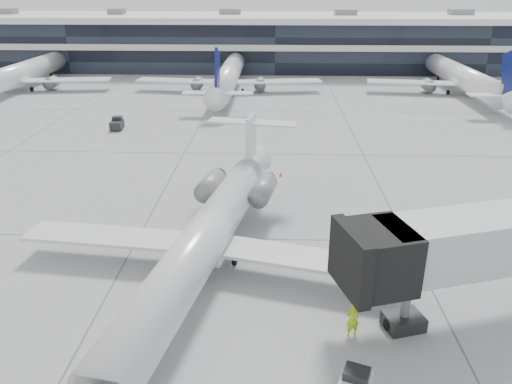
{
  "coord_description": "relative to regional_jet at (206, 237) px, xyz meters",
  "views": [
    {
      "loc": [
        0.07,
        -32.81,
        17.6
      ],
      "look_at": [
        -1.28,
        2.84,
        2.6
      ],
      "focal_mm": 35.0,
      "sensor_mm": 36.0,
      "label": 1
    }
  ],
  "objects": [
    {
      "name": "far_tug",
      "position": [
        -16.12,
        34.06,
        -1.81
      ],
      "size": [
        1.64,
        2.56,
        1.56
      ],
      "rotation": [
        0.0,
        0.0,
        0.08
      ],
      "color": "black",
      "rests_on": "ground"
    },
    {
      "name": "bg_jet_left",
      "position": [
        -40.75,
        59.54,
        -2.51
      ],
      "size": [
        32.0,
        40.0,
        9.6
      ],
      "primitive_type": null,
      "color": "white",
      "rests_on": "ground"
    },
    {
      "name": "bg_jet_right",
      "position": [
        36.25,
        59.54,
        -2.51
      ],
      "size": [
        32.0,
        40.0,
        9.6
      ],
      "primitive_type": null,
      "color": "white",
      "rests_on": "ground"
    },
    {
      "name": "ramp_worker",
      "position": [
        8.64,
        -6.21,
        -1.48
      ],
      "size": [
        0.86,
        0.68,
        2.06
      ],
      "primitive_type": "imported",
      "rotation": [
        0.0,
        0.0,
        3.42
      ],
      "color": "#B9E418",
      "rests_on": "ground"
    },
    {
      "name": "ground",
      "position": [
        4.25,
        4.54,
        -2.51
      ],
      "size": [
        220.0,
        220.0,
        0.0
      ],
      "primitive_type": "plane",
      "color": "gray",
      "rests_on": "ground"
    },
    {
      "name": "traffic_cone",
      "position": [
        5.01,
        17.66,
        -2.27
      ],
      "size": [
        0.41,
        0.41,
        0.5
      ],
      "rotation": [
        0.0,
        0.0,
        0.24
      ],
      "color": "#D85C0B",
      "rests_on": "ground"
    },
    {
      "name": "bg_jet_center",
      "position": [
        -3.75,
        59.54,
        -2.51
      ],
      "size": [
        32.0,
        40.0,
        9.6
      ],
      "primitive_type": null,
      "color": "white",
      "rests_on": "ground"
    },
    {
      "name": "terminal",
      "position": [
        4.25,
        86.54,
        2.49
      ],
      "size": [
        170.0,
        22.0,
        10.0
      ],
      "primitive_type": "cube",
      "color": "black",
      "rests_on": "ground"
    },
    {
      "name": "regional_jet",
      "position": [
        0.0,
        0.0,
        0.0
      ],
      "size": [
        25.4,
        31.66,
        7.34
      ],
      "rotation": [
        0.0,
        0.0,
        -0.19
      ],
      "color": "silver",
      "rests_on": "ground"
    }
  ]
}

